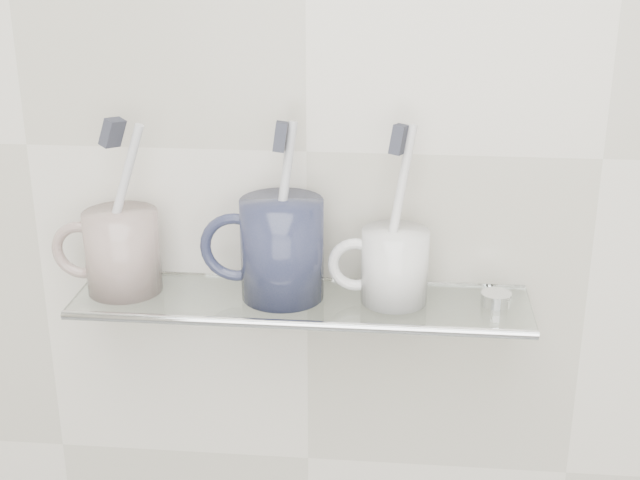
# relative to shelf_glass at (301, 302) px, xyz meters

# --- Properties ---
(wall_back) EXTENTS (2.50, 0.00, 2.50)m
(wall_back) POSITION_rel_shelf_glass_xyz_m (0.00, 0.06, 0.15)
(wall_back) COLOR beige
(wall_back) RESTS_ON ground
(shelf_glass) EXTENTS (0.50, 0.12, 0.01)m
(shelf_glass) POSITION_rel_shelf_glass_xyz_m (0.00, 0.00, 0.00)
(shelf_glass) COLOR silver
(shelf_glass) RESTS_ON wall_back
(shelf_rail) EXTENTS (0.50, 0.01, 0.01)m
(shelf_rail) POSITION_rel_shelf_glass_xyz_m (0.00, -0.06, 0.00)
(shelf_rail) COLOR silver
(shelf_rail) RESTS_ON shelf_glass
(bracket_left) EXTENTS (0.02, 0.03, 0.02)m
(bracket_left) POSITION_rel_shelf_glass_xyz_m (-0.21, 0.05, -0.01)
(bracket_left) COLOR silver
(bracket_left) RESTS_ON wall_back
(bracket_right) EXTENTS (0.02, 0.03, 0.02)m
(bracket_right) POSITION_rel_shelf_glass_xyz_m (0.21, 0.05, -0.01)
(bracket_right) COLOR silver
(bracket_right) RESTS_ON wall_back
(mug_left) EXTENTS (0.10, 0.10, 0.09)m
(mug_left) POSITION_rel_shelf_glass_xyz_m (-0.20, 0.00, 0.05)
(mug_left) COLOR silver
(mug_left) RESTS_ON shelf_glass
(mug_left_handle) EXTENTS (0.07, 0.01, 0.07)m
(mug_left_handle) POSITION_rel_shelf_glass_xyz_m (-0.25, 0.00, 0.05)
(mug_left_handle) COLOR silver
(mug_left_handle) RESTS_ON mug_left
(toothbrush_left) EXTENTS (0.07, 0.02, 0.18)m
(toothbrush_left) POSITION_rel_shelf_glass_xyz_m (-0.20, 0.00, 0.10)
(toothbrush_left) COLOR silver
(toothbrush_left) RESTS_ON mug_left
(bristles_left) EXTENTS (0.03, 0.03, 0.03)m
(bristles_left) POSITION_rel_shelf_glass_xyz_m (-0.20, 0.00, 0.19)
(bristles_left) COLOR #2A2C36
(bristles_left) RESTS_ON toothbrush_left
(mug_center) EXTENTS (0.11, 0.11, 0.11)m
(mug_center) POSITION_rel_shelf_glass_xyz_m (-0.02, 0.00, 0.06)
(mug_center) COLOR #1B203A
(mug_center) RESTS_ON shelf_glass
(mug_center_handle) EXTENTS (0.08, 0.01, 0.08)m
(mug_center_handle) POSITION_rel_shelf_glass_xyz_m (-0.07, 0.00, 0.06)
(mug_center_handle) COLOR #1B203A
(mug_center_handle) RESTS_ON mug_center
(toothbrush_center) EXTENTS (0.04, 0.03, 0.19)m
(toothbrush_center) POSITION_rel_shelf_glass_xyz_m (-0.02, 0.00, 0.10)
(toothbrush_center) COLOR #B1B1B1
(toothbrush_center) RESTS_ON mug_center
(bristles_center) EXTENTS (0.02, 0.03, 0.03)m
(bristles_center) POSITION_rel_shelf_glass_xyz_m (-0.02, 0.00, 0.19)
(bristles_center) COLOR #2A2C36
(bristles_center) RESTS_ON toothbrush_center
(mug_right) EXTENTS (0.09, 0.09, 0.08)m
(mug_right) POSITION_rel_shelf_glass_xyz_m (0.10, 0.00, 0.04)
(mug_right) COLOR silver
(mug_right) RESTS_ON shelf_glass
(mug_right_handle) EXTENTS (0.06, 0.01, 0.06)m
(mug_right_handle) POSITION_rel_shelf_glass_xyz_m (0.06, 0.00, 0.04)
(mug_right_handle) COLOR silver
(mug_right_handle) RESTS_ON mug_right
(toothbrush_right) EXTENTS (0.04, 0.03, 0.19)m
(toothbrush_right) POSITION_rel_shelf_glass_xyz_m (0.10, 0.00, 0.10)
(toothbrush_right) COLOR silver
(toothbrush_right) RESTS_ON mug_right
(bristles_right) EXTENTS (0.02, 0.03, 0.03)m
(bristles_right) POSITION_rel_shelf_glass_xyz_m (0.10, 0.00, 0.19)
(bristles_right) COLOR #2A2C36
(bristles_right) RESTS_ON toothbrush_right
(chrome_cap) EXTENTS (0.03, 0.03, 0.01)m
(chrome_cap) POSITION_rel_shelf_glass_xyz_m (0.21, 0.00, 0.01)
(chrome_cap) COLOR silver
(chrome_cap) RESTS_ON shelf_glass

